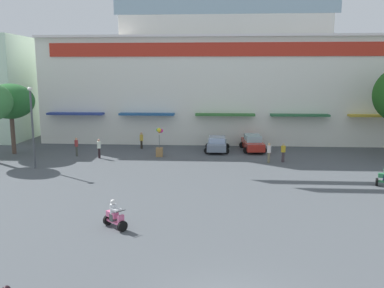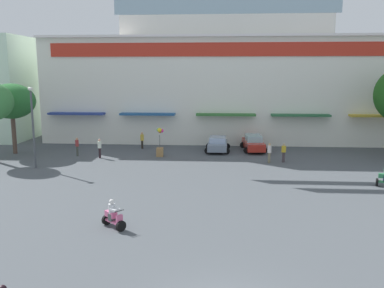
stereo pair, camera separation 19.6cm
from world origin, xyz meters
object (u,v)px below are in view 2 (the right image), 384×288
at_px(pedestrian_4, 77,145).
at_px(balloon_vendor_cart, 160,146).
at_px(parked_car_1, 253,143).
at_px(pedestrian_1, 269,152).
at_px(parked_car_0, 218,144).
at_px(pedestrian_3, 142,139).
at_px(scooter_rider_1, 113,216).
at_px(pedestrian_0, 284,152).
at_px(pedestrian_2, 100,147).
at_px(plaza_tree_2, 11,101).
at_px(streetlamp_near, 33,121).

distance_m(pedestrian_4, balloon_vendor_cart, 7.47).
bearing_deg(parked_car_1, pedestrian_1, -79.98).
height_order(parked_car_0, parked_car_1, parked_car_1).
bearing_deg(pedestrian_3, scooter_rider_1, -82.77).
bearing_deg(pedestrian_3, pedestrian_0, -22.05).
relative_size(parked_car_1, pedestrian_2, 2.67).
distance_m(plaza_tree_2, pedestrian_1, 23.67).
relative_size(pedestrian_3, streetlamp_near, 0.26).
bearing_deg(pedestrian_2, pedestrian_4, 163.29).
xyz_separation_m(parked_car_1, scooter_rider_1, (-8.27, -20.40, -0.19)).
relative_size(streetlamp_near, balloon_vendor_cart, 2.46).
distance_m(plaza_tree_2, pedestrian_0, 24.86).
bearing_deg(plaza_tree_2, pedestrian_1, -5.91).
distance_m(streetlamp_near, balloon_vendor_cart, 10.93).
xyz_separation_m(pedestrian_4, balloon_vendor_cart, (7.45, 0.55, -0.04)).
distance_m(pedestrian_3, pedestrian_4, 6.57).
height_order(plaza_tree_2, pedestrian_3, plaza_tree_2).
distance_m(plaza_tree_2, pedestrian_2, 9.48).
relative_size(plaza_tree_2, streetlamp_near, 1.02).
xyz_separation_m(plaza_tree_2, pedestrian_2, (8.53, -1.51, -3.85)).
distance_m(scooter_rider_1, pedestrian_3, 20.99).
xyz_separation_m(parked_car_0, pedestrian_4, (-12.62, -3.06, 0.25)).
bearing_deg(streetlamp_near, pedestrian_3, 52.35).
distance_m(pedestrian_4, streetlamp_near, 5.75).
relative_size(parked_car_0, pedestrian_4, 2.31).
xyz_separation_m(pedestrian_0, pedestrian_2, (-15.94, 0.51, 0.09)).
bearing_deg(parked_car_0, parked_car_1, 10.36).
height_order(parked_car_1, pedestrian_1, pedestrian_1).
height_order(parked_car_0, balloon_vendor_cart, balloon_vendor_cart).
relative_size(scooter_rider_1, pedestrian_1, 0.85).
relative_size(parked_car_1, pedestrian_1, 2.74).
bearing_deg(streetlamp_near, parked_car_0, 28.62).
relative_size(scooter_rider_1, pedestrian_4, 0.84).
bearing_deg(balloon_vendor_cart, plaza_tree_2, 178.84).
relative_size(parked_car_0, balloon_vendor_cart, 1.51).
distance_m(plaza_tree_2, parked_car_1, 22.85).
relative_size(parked_car_0, pedestrian_3, 2.38).
bearing_deg(scooter_rider_1, balloon_vendor_cart, 91.07).
relative_size(parked_car_1, scooter_rider_1, 3.22).
height_order(parked_car_1, streetlamp_near, streetlamp_near).
distance_m(pedestrian_1, pedestrian_4, 17.05).
bearing_deg(pedestrian_4, streetlamp_near, -109.66).
height_order(plaza_tree_2, parked_car_0, plaza_tree_2).
height_order(parked_car_0, pedestrian_3, pedestrian_3).
bearing_deg(parked_car_0, pedestrian_0, -37.29).
xyz_separation_m(plaza_tree_2, pedestrian_1, (23.23, -2.40, -3.89)).
distance_m(parked_car_0, balloon_vendor_cart, 5.75).
xyz_separation_m(pedestrian_2, pedestrian_3, (2.86, 4.78, -0.06)).
relative_size(pedestrian_1, balloon_vendor_cart, 0.65).
distance_m(parked_car_1, streetlamp_near, 19.87).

